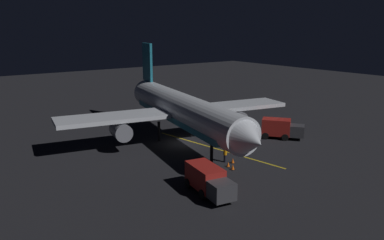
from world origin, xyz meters
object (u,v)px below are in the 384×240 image
traffic_cone_far (228,165)px  catering_truck (280,129)px  traffic_cone_near_right (233,161)px  baggage_truck (208,181)px  ground_crew_worker (225,154)px  traffic_cone_under_wing (232,142)px  airliner (181,110)px  traffic_cone_near_left (233,167)px

traffic_cone_far → catering_truck: bearing=-162.2°
traffic_cone_near_right → traffic_cone_far: bearing=25.9°
catering_truck → baggage_truck: bearing=23.6°
baggage_truck → ground_crew_worker: baggage_truck is taller
ground_crew_worker → traffic_cone_under_wing: size_ratio=3.16×
catering_truck → airliner: bearing=-28.0°
baggage_truck → traffic_cone_under_wing: size_ratio=11.09×
airliner → ground_crew_worker: size_ratio=20.29×
ground_crew_worker → traffic_cone_near_right: ground_crew_worker is taller
traffic_cone_near_left → traffic_cone_under_wing: bearing=-131.3°
airliner → catering_truck: 13.75m
airliner → catering_truck: size_ratio=6.33×
baggage_truck → traffic_cone_far: (-6.07, -4.16, -1.01)m
catering_truck → traffic_cone_far: bearing=17.8°
airliner → catering_truck: (-11.84, 6.30, -3.05)m
airliner → ground_crew_worker: 9.78m
airliner → traffic_cone_far: airliner is taller
baggage_truck → catering_truck: (-18.97, -8.30, 0.05)m
airliner → baggage_truck: airliner is taller
ground_crew_worker → traffic_cone_far: size_ratio=3.16×
catering_truck → traffic_cone_near_right: size_ratio=10.14×
airliner → traffic_cone_far: (1.07, 10.44, -4.11)m
airliner → traffic_cone_under_wing: 7.76m
traffic_cone_near_right → traffic_cone_under_wing: size_ratio=1.00×
ground_crew_worker → traffic_cone_near_left: ground_crew_worker is taller
ground_crew_worker → airliner: bearing=-92.3°
catering_truck → traffic_cone_near_left: bearing=21.2°
catering_truck → traffic_cone_near_right: (11.73, 3.56, -1.06)m
traffic_cone_near_left → traffic_cone_far: same height
traffic_cone_near_right → traffic_cone_near_left: bearing=48.0°
traffic_cone_near_right → ground_crew_worker: bearing=-56.6°
baggage_truck → traffic_cone_under_wing: baggage_truck is taller
airliner → baggage_truck: size_ratio=5.79×
traffic_cone_under_wing → airliner: bearing=-42.9°
catering_truck → traffic_cone_under_wing: catering_truck is taller
catering_truck → ground_crew_worker: size_ratio=3.21×
traffic_cone_near_right → airliner: bearing=-89.4°
traffic_cone_near_left → traffic_cone_far: bearing=-100.8°
baggage_truck → ground_crew_worker: size_ratio=3.51×
traffic_cone_under_wing → traffic_cone_far: size_ratio=1.00×
baggage_truck → traffic_cone_near_right: 8.72m
traffic_cone_near_left → traffic_cone_near_right: (-1.36, -1.51, 0.00)m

